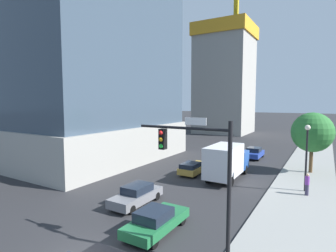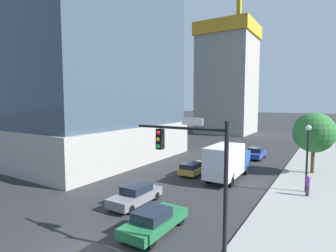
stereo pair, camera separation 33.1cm
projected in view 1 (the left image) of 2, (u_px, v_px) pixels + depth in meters
The scene contains 11 objects.
sidewalk at pixel (306, 180), 25.81m from camera, with size 5.06×120.00×0.15m, color gray.
construction_building at pixel (225, 74), 65.69m from camera, with size 15.92×17.75×35.29m.
traffic_light_pole at pixel (199, 162), 12.69m from camera, with size 4.96×0.48×6.69m.
street_lamp at pixel (307, 148), 22.04m from camera, with size 0.44×0.44×5.56m.
street_tree at pixel (312, 132), 27.96m from camera, with size 4.18×4.18×6.37m.
car_gold at pixel (194, 168), 28.29m from camera, with size 1.83×4.77×1.32m.
car_green at pixel (156, 220), 15.50m from camera, with size 1.94×4.64×1.44m.
car_blue at pixel (254, 153), 36.02m from camera, with size 1.93×4.13×1.48m.
car_gray at pixel (137, 195), 19.78m from camera, with size 1.82×4.54×1.45m.
box_truck at pixel (227, 161), 26.09m from camera, with size 2.47×7.15×3.46m.
pedestrian_purple_shirt at pixel (307, 184), 21.26m from camera, with size 0.34×0.34×1.77m.
Camera 1 is at (9.98, -8.52, 7.56)m, focal length 28.53 mm.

